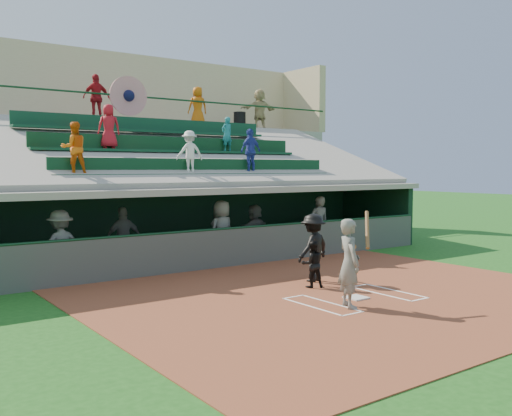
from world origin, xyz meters
TOP-DOWN VIEW (x-y plane):
  - ground at (0.00, 0.00)m, footprint 100.00×100.00m
  - dirt_slab at (0.00, 0.50)m, footprint 11.00×9.00m
  - home_plate at (0.00, 0.00)m, footprint 0.43×0.43m
  - batters_box_chalk at (0.00, 0.00)m, footprint 2.65×1.85m
  - dugout_floor at (0.00, 6.75)m, footprint 16.00×3.50m
  - concourse_slab at (0.00, 13.50)m, footprint 20.00×3.00m
  - grandstand at (-0.01, 10.51)m, footprint 20.40×10.40m
  - batter_at_plate at (-0.69, -0.47)m, footprint 0.95×0.81m
  - catcher at (-0.01, 1.43)m, footprint 0.66×0.60m
  - home_umpire at (0.50, 1.97)m, footprint 1.21×0.88m
  - dugout_bench at (0.20, 8.00)m, footprint 15.30×3.94m
  - dugout_player_a at (-4.66, 5.52)m, footprint 1.23×0.81m
  - dugout_player_b at (-2.73, 6.18)m, footprint 1.04×0.46m
  - dugout_player_c at (0.17, 5.69)m, footprint 1.02×0.79m
  - dugout_player_d at (1.89, 6.39)m, footprint 1.58×0.90m
  - dugout_player_e at (3.96, 5.56)m, footprint 0.75×0.56m
  - dugout_player_f at (5.30, 7.07)m, footprint 0.90×0.79m
  - trash_bin at (5.98, 13.22)m, footprint 0.55×0.55m
  - concourse_staff_a at (-1.20, 12.14)m, footprint 1.01×0.42m
  - concourse_staff_b at (3.16, 12.20)m, footprint 0.90×0.69m
  - concourse_staff_c at (6.80, 12.79)m, footprint 1.82×0.84m

SIDE VIEW (x-z plane):
  - ground at x=0.00m, z-range 0.00..0.00m
  - dirt_slab at x=0.00m, z-range 0.00..0.02m
  - dugout_floor at x=0.00m, z-range 0.00..0.04m
  - batters_box_chalk at x=0.00m, z-range 0.02..0.03m
  - home_plate at x=0.00m, z-range 0.02..0.05m
  - dugout_bench at x=0.20m, z-range 0.04..0.51m
  - catcher at x=-0.01m, z-range 0.02..1.14m
  - dugout_player_f at x=5.30m, z-range 0.04..1.61m
  - dugout_player_d at x=1.89m, z-range 0.04..1.67m
  - home_umpire at x=0.50m, z-range 0.02..1.71m
  - dugout_player_b at x=-2.73m, z-range 0.04..1.78m
  - dugout_player_a at x=-4.66m, z-range 0.04..1.82m
  - batter_at_plate at x=-0.69m, z-range -0.04..1.91m
  - dugout_player_c at x=0.17m, z-range 0.04..1.89m
  - dugout_player_e at x=3.96m, z-range 0.04..1.91m
  - grandstand at x=-0.01m, z-range -1.64..6.16m
  - concourse_slab at x=0.00m, z-range 0.00..4.60m
  - trash_bin at x=5.98m, z-range 4.60..5.43m
  - concourse_staff_b at x=3.16m, z-range 4.60..6.24m
  - concourse_staff_a at x=-1.20m, z-range 4.60..6.33m
  - concourse_staff_c at x=6.80m, z-range 4.60..6.49m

